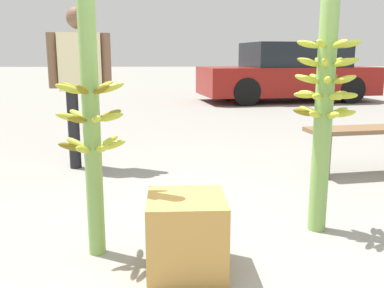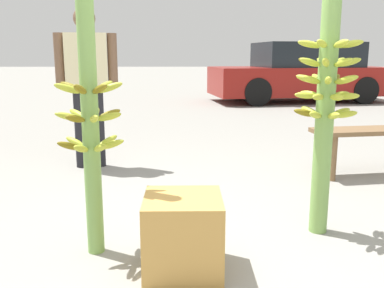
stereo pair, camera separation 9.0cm
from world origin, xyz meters
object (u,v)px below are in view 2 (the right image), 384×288
object	(u,v)px
banana_stalk_center	(326,97)
vendor_person	(87,74)
market_bench	(384,136)
parked_car	(301,74)
produce_crate	(183,234)
banana_stalk_left	(90,123)

from	to	relation	value
banana_stalk_center	vendor_person	xyz separation A→B (m)	(-1.81, 1.67, 0.07)
vendor_person	market_bench	bearing A→B (deg)	-16.95
market_bench	parked_car	size ratio (longest dim) A/B	0.32
market_bench	parked_car	world-z (taller)	parked_car
banana_stalk_center	produce_crate	xyz separation A→B (m)	(-0.87, -0.49, -0.67)
vendor_person	parked_car	bearing A→B (deg)	48.77
banana_stalk_left	market_bench	size ratio (longest dim) A/B	1.06
vendor_person	market_bench	distance (m)	2.90
vendor_person	parked_car	world-z (taller)	vendor_person
market_bench	parked_car	bearing A→B (deg)	73.39
market_bench	vendor_person	bearing A→B (deg)	164.55
banana_stalk_left	vendor_person	size ratio (longest dim) A/B	0.95
banana_stalk_center	parked_car	distance (m)	8.11
banana_stalk_center	vendor_person	size ratio (longest dim) A/B	1.06
banana_stalk_center	vendor_person	bearing A→B (deg)	137.38
banana_stalk_left	market_bench	bearing A→B (deg)	33.71
market_bench	produce_crate	xyz separation A→B (m)	(-1.88, -1.81, -0.17)
market_bench	parked_car	distance (m)	6.62
banana_stalk_center	market_bench	bearing A→B (deg)	52.54
banana_stalk_left	vendor_person	bearing A→B (deg)	102.87
banana_stalk_left	vendor_person	world-z (taller)	vendor_person
banana_stalk_left	produce_crate	bearing A→B (deg)	-23.96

